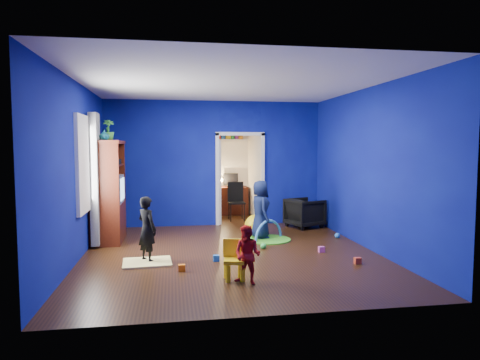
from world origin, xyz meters
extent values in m
cube|color=black|center=(0.00, 0.00, 0.00)|extent=(5.00, 5.50, 0.01)
cube|color=white|center=(0.00, 0.00, 2.90)|extent=(5.00, 5.50, 0.01)
cube|color=navy|center=(0.00, 2.75, 1.45)|extent=(5.00, 0.02, 2.90)
cube|color=navy|center=(0.00, -2.75, 1.45)|extent=(5.00, 0.02, 2.90)
cube|color=navy|center=(-2.50, 0.00, 1.45)|extent=(0.02, 5.50, 2.90)
cube|color=navy|center=(2.50, 0.00, 1.45)|extent=(0.02, 5.50, 2.90)
imported|color=black|center=(2.00, 2.14, 0.33)|extent=(0.94, 0.93, 0.67)
imported|color=black|center=(-1.39, -0.29, 0.53)|extent=(0.44, 0.46, 1.06)
imported|color=#0F1738|center=(0.75, 1.12, 0.59)|extent=(0.43, 0.61, 1.17)
imported|color=red|center=(0.00, -1.63, 0.40)|extent=(0.49, 0.47, 0.79)
imported|color=#0C5163|center=(-2.22, 1.06, 2.06)|extent=(0.23, 0.23, 0.19)
imported|color=green|center=(-2.22, 1.58, 2.17)|extent=(0.29, 0.29, 0.42)
cube|color=#411B0A|center=(-2.22, 1.36, 0.98)|extent=(0.58, 1.14, 1.96)
cube|color=silver|center=(-2.18, 1.36, 1.02)|extent=(0.46, 0.70, 0.54)
cube|color=#F2E07A|center=(-1.39, -0.39, 0.01)|extent=(0.79, 0.65, 0.03)
sphere|color=yellow|center=(0.70, 1.37, 0.22)|extent=(0.44, 0.44, 0.44)
cube|color=yellow|center=(-0.15, -1.43, 0.25)|extent=(0.33, 0.33, 0.50)
cylinder|color=#2F9521|center=(0.88, 0.95, 0.01)|extent=(0.87, 0.87, 0.02)
torus|color=#3F8CD8|center=(0.88, 0.95, 0.02)|extent=(0.67, 0.50, 0.78)
cube|color=white|center=(-2.48, 0.35, 1.55)|extent=(0.03, 0.95, 1.55)
cube|color=slate|center=(-2.37, 0.90, 1.25)|extent=(0.14, 0.42, 2.40)
cube|color=white|center=(0.60, 2.75, 1.05)|extent=(1.16, 0.10, 2.10)
cube|color=#3D140A|center=(0.60, 4.26, 0.38)|extent=(0.88, 0.44, 0.75)
cube|color=black|center=(0.60, 4.38, 0.95)|extent=(0.40, 0.05, 0.32)
sphere|color=#FFD88C|center=(0.32, 4.32, 0.93)|extent=(0.14, 0.14, 0.14)
cube|color=black|center=(0.60, 3.30, 0.46)|extent=(0.40, 0.40, 0.92)
cube|color=white|center=(0.60, 4.37, 2.02)|extent=(0.88, 0.24, 0.04)
cube|color=red|center=(1.89, -0.95, 0.05)|extent=(0.10, 0.08, 0.10)
sphere|color=blue|center=(2.30, 0.91, 0.06)|extent=(0.11, 0.11, 0.11)
cube|color=orange|center=(-0.86, -0.91, 0.05)|extent=(0.10, 0.08, 0.10)
sphere|color=green|center=(0.63, 0.26, 0.06)|extent=(0.11, 0.11, 0.11)
cube|color=#E054AC|center=(1.58, -0.15, 0.05)|extent=(0.10, 0.08, 0.10)
cube|color=blue|center=(-0.30, -0.44, 0.05)|extent=(0.10, 0.08, 0.10)
camera|label=1|loc=(-0.99, -7.18, 1.85)|focal=32.00mm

